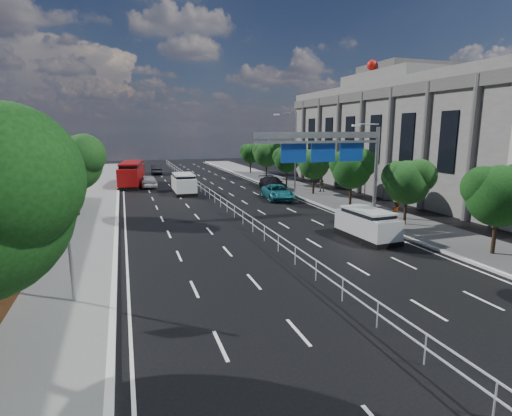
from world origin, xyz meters
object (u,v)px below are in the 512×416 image
red_bus (132,173)px  near_car_silver (148,181)px  parked_car_teal (278,192)px  parked_car_dark (273,184)px  pedestrian_b (321,184)px  overhead_gantry (333,148)px  pedestrian_a (395,215)px  toilet_sign (55,235)px  near_car_dark (157,169)px  silver_minivan (367,224)px  white_minivan (184,184)px

red_bus → near_car_silver: red_bus is taller
near_car_silver → parked_car_teal: (12.02, -13.03, -0.06)m
parked_car_dark → pedestrian_b: pedestrian_b is taller
overhead_gantry → pedestrian_a: bearing=-54.5°
near_car_silver → pedestrian_a: pedestrian_a is taller
red_bus → overhead_gantry: bearing=-54.2°
parked_car_teal → pedestrian_b: bearing=28.6°
toilet_sign → near_car_dark: bearing=81.0°
pedestrian_b → near_car_dark: bearing=-47.5°
overhead_gantry → pedestrian_b: 15.08m
silver_minivan → pedestrian_b: 19.33m
near_car_silver → parked_car_teal: 17.73m
parked_car_dark → pedestrian_b: bearing=-39.3°
toilet_sign → pedestrian_a: 21.50m
toilet_sign → white_minivan: size_ratio=0.84×
overhead_gantry → silver_minivan: (-0.24, -5.24, -4.64)m
near_car_dark → toilet_sign: bearing=85.6°
near_car_dark → silver_minivan: size_ratio=0.99×
parked_car_dark → parked_car_teal: bearing=-105.3°
toilet_sign → pedestrian_b: 33.13m
white_minivan → pedestrian_b: size_ratio=2.98×
silver_minivan → near_car_silver: bearing=109.7°
toilet_sign → overhead_gantry: (17.69, 10.05, 2.66)m
near_car_silver → near_car_dark: near_car_silver is taller
pedestrian_a → red_bus: bearing=-88.2°
toilet_sign → parked_car_dark: 33.08m
near_car_silver → parked_car_dark: bearing=149.2°
parked_car_teal → near_car_silver: bearing=139.2°
white_minivan → near_car_silver: bearing=119.4°
white_minivan → pedestrian_a: size_ratio=2.72×
near_car_dark → pedestrian_b: 30.25m
white_minivan → near_car_silver: (-3.48, 6.35, -0.30)m
near_car_silver → pedestrian_b: pedestrian_b is taller
overhead_gantry → silver_minivan: 7.01m
toilet_sign → silver_minivan: toilet_sign is taller
overhead_gantry → pedestrian_b: size_ratio=5.90×
silver_minivan → parked_car_teal: silver_minivan is taller
overhead_gantry → pedestrian_b: overhead_gantry is taller
near_car_silver → toilet_sign: bearing=76.3°
red_bus → silver_minivan: (13.80, -31.28, -0.59)m
white_minivan → parked_car_dark: bearing=-2.0°
near_car_silver → pedestrian_b: bearing=145.4°
red_bus → parked_car_dark: size_ratio=1.94×
toilet_sign → pedestrian_a: toilet_sign is taller
near_car_silver → pedestrian_a: bearing=114.2°
near_car_dark → overhead_gantry: bearing=109.0°
red_bus → pedestrian_b: size_ratio=5.88×
red_bus → pedestrian_a: red_bus is taller
toilet_sign → parked_car_teal: (17.45, 20.60, -2.21)m
red_bus → near_car_silver: 3.13m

